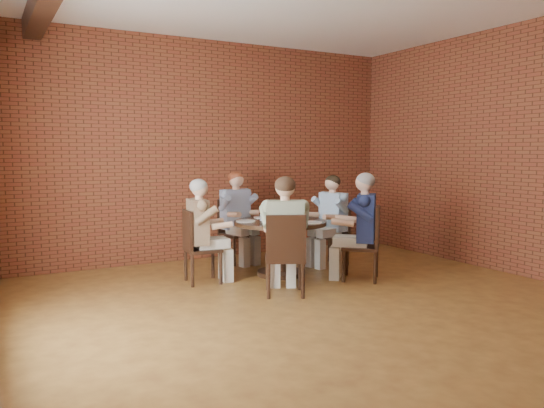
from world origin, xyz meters
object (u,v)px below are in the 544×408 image
dining_table (280,237)px  diner_d (285,236)px  diner_b (238,218)px  chair_a (334,231)px  smartphone (312,221)px  chair_b (234,228)px  chair_d (285,252)px  diner_a (330,221)px  chair_e (368,240)px  diner_e (361,227)px  diner_c (203,231)px  chair_c (196,244)px

dining_table → diner_d: (-0.44, -0.87, 0.17)m
dining_table → diner_b: bearing=98.2°
chair_a → diner_b: size_ratio=0.68×
smartphone → dining_table: bearing=133.7°
chair_b → diner_b: diner_b is taller
chair_d → diner_d: diner_d is taller
diner_a → chair_e: (-0.10, -1.00, -0.14)m
diner_a → smartphone: 0.76m
chair_e → diner_e: bearing=-90.0°
smartphone → chair_e: bearing=-60.0°
chair_b → diner_d: (-0.28, -2.00, 0.18)m
dining_table → chair_e: chair_e is taller
chair_a → diner_c: 2.14m
chair_a → chair_c: bearing=-99.7°
chair_e → smartphone: (-0.51, 0.56, 0.23)m
diner_c → chair_d: (0.60, -1.08, -0.14)m
diner_b → diner_d: diner_d is taller
dining_table → diner_e: size_ratio=0.89×
chair_b → diner_e: (0.96, -1.86, 0.18)m
chair_c → chair_e: chair_e is taller
chair_c → diner_d: diner_d is taller
diner_d → diner_e: (1.24, 0.14, 0.01)m
smartphone → chair_a: bearing=20.8°
chair_c → diner_d: 1.25m
diner_a → diner_e: (-0.17, -0.94, 0.04)m
chair_a → diner_c: bearing=-99.3°
chair_b → diner_c: diner_c is taller
diner_a → chair_d: bearing=-63.3°
diner_c → diner_e: size_ratio=0.95×
diner_d → smartphone: diner_d is taller
diner_a → chair_b: size_ratio=1.39×
diner_a → diner_b: diner_b is taller
diner_b → diner_d: bearing=-106.8°
dining_table → smartphone: (0.36, -0.24, 0.23)m
diner_d → chair_e: diner_d is taller
diner_e → diner_b: bearing=-109.4°
chair_b → chair_c: (-1.00, -1.00, -0.01)m
dining_table → chair_b: size_ratio=1.30×
dining_table → smartphone: bearing=-33.7°
chair_b → diner_c: size_ratio=0.72×
diner_d → chair_c: bearing=-27.6°
chair_a → diner_a: 0.18m
diner_e → smartphone: 0.67m
chair_e → diner_e: diner_e is taller
diner_e → smartphone: bearing=-95.6°
chair_a → smartphone: bearing=-68.6°
dining_table → smartphone: smartphone is taller
diner_d → chair_e: bearing=-149.9°
diner_c → smartphone: diner_c is taller
diner_e → chair_b: bearing=-110.2°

